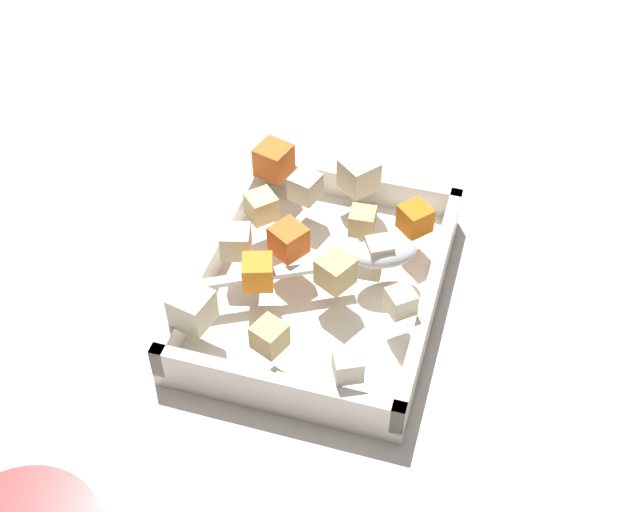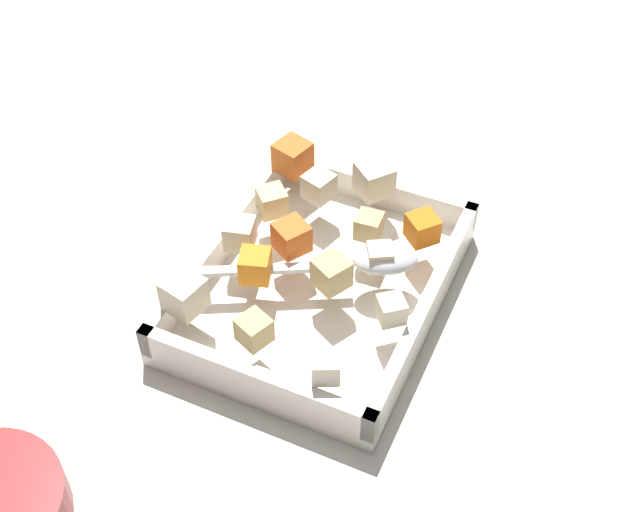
% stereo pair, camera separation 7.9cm
% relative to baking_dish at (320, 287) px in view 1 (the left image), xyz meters
% --- Properties ---
extents(ground_plane, '(4.00, 4.00, 0.00)m').
position_rel_baking_dish_xyz_m(ground_plane, '(0.01, 0.01, -0.01)').
color(ground_plane, beige).
extents(baking_dish, '(0.29, 0.23, 0.05)m').
position_rel_baking_dish_xyz_m(baking_dish, '(0.00, 0.00, 0.00)').
color(baking_dish, white).
rests_on(baking_dish, ground_plane).
extents(carrot_chunk_far_left, '(0.03, 0.03, 0.03)m').
position_rel_baking_dish_xyz_m(carrot_chunk_far_left, '(0.04, -0.05, 0.05)').
color(carrot_chunk_far_left, orange).
rests_on(carrot_chunk_far_left, baking_dish).
extents(carrot_chunk_corner_se, '(0.04, 0.04, 0.03)m').
position_rel_baking_dish_xyz_m(carrot_chunk_corner_se, '(-0.07, 0.08, 0.05)').
color(carrot_chunk_corner_se, orange).
rests_on(carrot_chunk_corner_se, baking_dish).
extents(carrot_chunk_under_handle, '(0.04, 0.04, 0.03)m').
position_rel_baking_dish_xyz_m(carrot_chunk_under_handle, '(-0.01, -0.03, 0.05)').
color(carrot_chunk_under_handle, orange).
rests_on(carrot_chunk_under_handle, baking_dish).
extents(carrot_chunk_rim_edge, '(0.04, 0.04, 0.03)m').
position_rel_baking_dish_xyz_m(carrot_chunk_rim_edge, '(-0.12, -0.08, 0.05)').
color(carrot_chunk_rim_edge, orange).
rests_on(carrot_chunk_rim_edge, baking_dish).
extents(potato_chunk_heap_side, '(0.03, 0.03, 0.03)m').
position_rel_baking_dish_xyz_m(potato_chunk_heap_side, '(0.11, -0.01, 0.05)').
color(potato_chunk_heap_side, tan).
rests_on(potato_chunk_heap_side, baking_dish).
extents(potato_chunk_front_center, '(0.03, 0.03, 0.02)m').
position_rel_baking_dish_xyz_m(potato_chunk_front_center, '(0.04, 0.08, 0.04)').
color(potato_chunk_front_center, beige).
rests_on(potato_chunk_front_center, baking_dish).
extents(potato_chunk_back_center, '(0.03, 0.03, 0.02)m').
position_rel_baking_dish_xyz_m(potato_chunk_back_center, '(-0.02, 0.05, 0.04)').
color(potato_chunk_back_center, beige).
rests_on(potato_chunk_back_center, baking_dish).
extents(potato_chunk_mid_left, '(0.05, 0.05, 0.03)m').
position_rel_baking_dish_xyz_m(potato_chunk_mid_left, '(-0.12, 0.00, 0.05)').
color(potato_chunk_mid_left, beige).
rests_on(potato_chunk_mid_left, baking_dish).
extents(potato_chunk_mid_right, '(0.04, 0.04, 0.03)m').
position_rel_baking_dish_xyz_m(potato_chunk_mid_right, '(-0.05, -0.07, 0.05)').
color(potato_chunk_mid_right, '#E0CC89').
rests_on(potato_chunk_mid_right, baking_dish).
extents(potato_chunk_near_spoon, '(0.03, 0.03, 0.03)m').
position_rel_baking_dish_xyz_m(potato_chunk_near_spoon, '(0.01, -0.08, 0.05)').
color(potato_chunk_near_spoon, beige).
rests_on(potato_chunk_near_spoon, baking_dish).
extents(potato_chunk_corner_nw, '(0.04, 0.04, 0.03)m').
position_rel_baking_dish_xyz_m(potato_chunk_corner_nw, '(0.10, -0.09, 0.05)').
color(potato_chunk_corner_nw, beige).
rests_on(potato_chunk_corner_nw, baking_dish).
extents(potato_chunk_near_left, '(0.03, 0.03, 0.02)m').
position_rel_baking_dish_xyz_m(potato_chunk_near_left, '(-0.05, 0.03, 0.04)').
color(potato_chunk_near_left, tan).
rests_on(potato_chunk_near_left, baking_dish).
extents(potato_chunk_near_right, '(0.04, 0.04, 0.03)m').
position_rel_baking_dish_xyz_m(potato_chunk_near_right, '(0.02, 0.02, 0.05)').
color(potato_chunk_near_right, tan).
rests_on(potato_chunk_near_right, baking_dish).
extents(parsnip_chunk_heap_top, '(0.03, 0.03, 0.03)m').
position_rel_baking_dish_xyz_m(parsnip_chunk_heap_top, '(-0.09, -0.04, 0.05)').
color(parsnip_chunk_heap_top, beige).
rests_on(parsnip_chunk_heap_top, baking_dish).
extents(parsnip_chunk_far_right, '(0.03, 0.03, 0.02)m').
position_rel_baking_dish_xyz_m(parsnip_chunk_far_right, '(0.12, 0.06, 0.04)').
color(parsnip_chunk_far_right, silver).
rests_on(parsnip_chunk_far_right, baking_dish).
extents(serving_spoon, '(0.12, 0.20, 0.02)m').
position_rel_baking_dish_xyz_m(serving_spoon, '(-0.02, 0.04, 0.04)').
color(serving_spoon, silver).
rests_on(serving_spoon, baking_dish).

